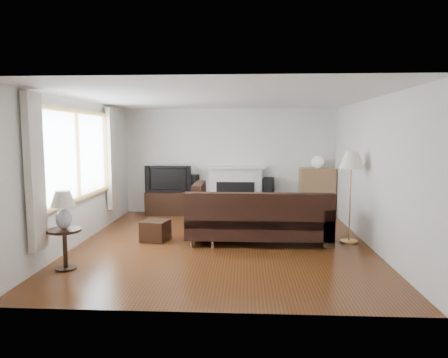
# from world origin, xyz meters

# --- Properties ---
(room) EXTENTS (5.10, 5.60, 2.54)m
(room) POSITION_xyz_m (0.00, 0.00, 1.25)
(room) COLOR #572C13
(room) RESTS_ON ground
(window) EXTENTS (0.12, 2.74, 1.54)m
(window) POSITION_xyz_m (-2.45, -0.20, 1.55)
(window) COLOR olive
(window) RESTS_ON room
(curtain_near) EXTENTS (0.10, 0.35, 2.10)m
(curtain_near) POSITION_xyz_m (-2.40, -1.72, 1.40)
(curtain_near) COLOR beige
(curtain_near) RESTS_ON room
(curtain_far) EXTENTS (0.10, 0.35, 2.10)m
(curtain_far) POSITION_xyz_m (-2.40, 1.32, 1.40)
(curtain_far) COLOR beige
(curtain_far) RESTS_ON room
(fireplace) EXTENTS (1.40, 0.26, 1.15)m
(fireplace) POSITION_xyz_m (0.15, 2.64, 0.57)
(fireplace) COLOR white
(fireplace) RESTS_ON room
(tv_stand) EXTENTS (1.09, 0.49, 0.54)m
(tv_stand) POSITION_xyz_m (-1.42, 2.48, 0.27)
(tv_stand) COLOR black
(tv_stand) RESTS_ON ground
(television) EXTENTS (1.09, 0.14, 0.63)m
(television) POSITION_xyz_m (-1.42, 2.48, 0.86)
(television) COLOR black
(television) RESTS_ON tv_stand
(speaker_left) EXTENTS (0.32, 0.36, 0.94)m
(speaker_left) POSITION_xyz_m (-0.88, 2.54, 0.47)
(speaker_left) COLOR black
(speaker_left) RESTS_ON ground
(speaker_right) EXTENTS (0.29, 0.33, 0.88)m
(speaker_right) POSITION_xyz_m (0.94, 2.55, 0.44)
(speaker_right) COLOR black
(speaker_right) RESTS_ON ground
(bookshelf) EXTENTS (0.81, 0.39, 1.12)m
(bookshelf) POSITION_xyz_m (2.06, 2.53, 0.56)
(bookshelf) COLOR #966D45
(bookshelf) RESTS_ON ground
(globe_lamp) EXTENTS (0.28, 0.28, 0.28)m
(globe_lamp) POSITION_xyz_m (2.06, 2.53, 1.26)
(globe_lamp) COLOR white
(globe_lamp) RESTS_ON bookshelf
(sectional_sofa) EXTENTS (2.70, 1.97, 0.87)m
(sectional_sofa) POSITION_xyz_m (0.61, 0.10, 0.44)
(sectional_sofa) COLOR black
(sectional_sofa) RESTS_ON ground
(coffee_table) EXTENTS (1.33, 0.95, 0.47)m
(coffee_table) POSITION_xyz_m (0.49, 1.65, 0.23)
(coffee_table) COLOR #987149
(coffee_table) RESTS_ON ground
(footstool) EXTENTS (0.52, 0.52, 0.37)m
(footstool) POSITION_xyz_m (-1.22, 0.10, 0.18)
(footstool) COLOR black
(footstool) RESTS_ON ground
(floor_lamp) EXTENTS (0.48, 0.48, 1.61)m
(floor_lamp) POSITION_xyz_m (2.22, 0.17, 0.80)
(floor_lamp) COLOR #C48B44
(floor_lamp) RESTS_ON ground
(side_table) EXTENTS (0.46, 0.46, 0.58)m
(side_table) POSITION_xyz_m (-2.15, -1.48, 0.29)
(side_table) COLOR black
(side_table) RESTS_ON ground
(table_lamp) EXTENTS (0.33, 0.33, 0.53)m
(table_lamp) POSITION_xyz_m (-2.15, -1.48, 0.85)
(table_lamp) COLOR silver
(table_lamp) RESTS_ON side_table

